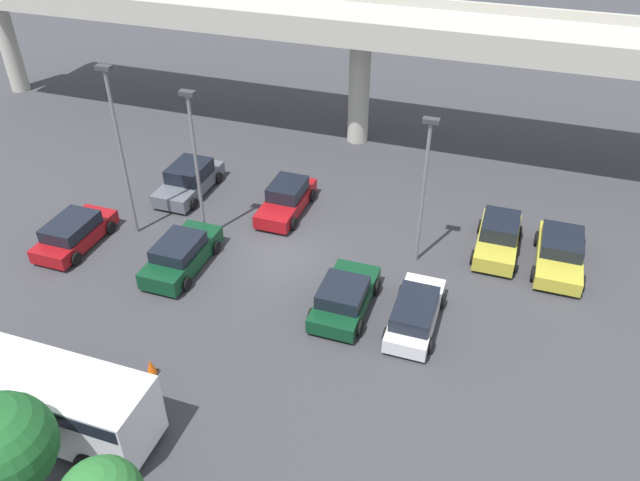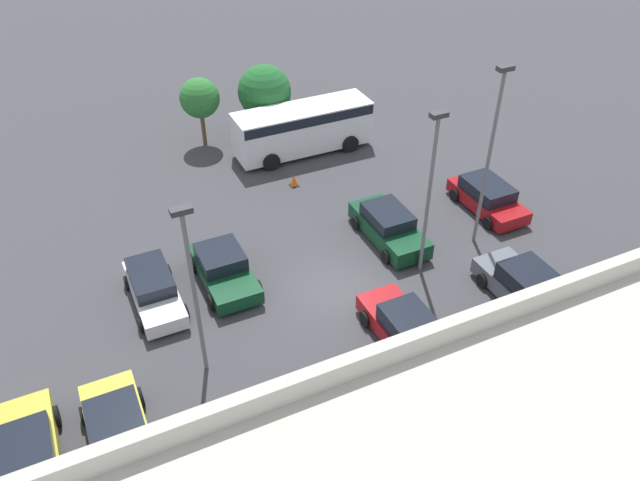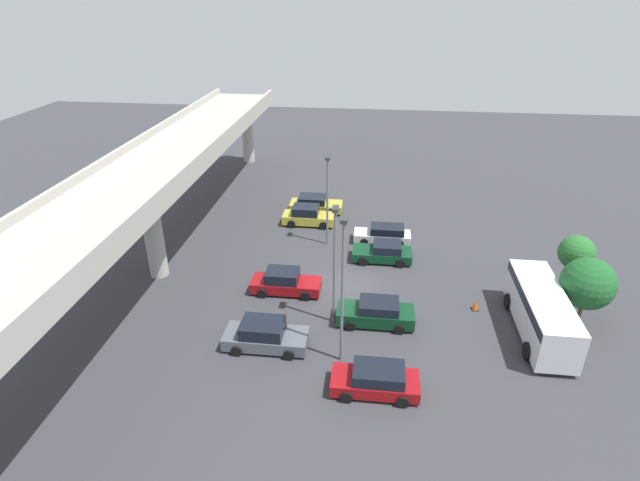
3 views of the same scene
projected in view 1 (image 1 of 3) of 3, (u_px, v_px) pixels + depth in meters
The scene contains 16 objects.
ground_plane at pixel (280, 257), 29.65m from camera, with size 112.58×112.58×0.00m, color #38383D.
highway_overpass at pixel (361, 30), 35.91m from camera, with size 53.82×6.20×8.29m.
parked_car_0 at pixel (74, 233), 30.10m from camera, with size 2.17×4.42×1.46m.
parked_car_1 at pixel (189, 180), 34.20m from camera, with size 2.26×4.74×1.63m.
parked_car_2 at pixel (181, 254), 28.64m from camera, with size 2.15×4.68×1.55m.
parked_car_3 at pixel (287, 199), 32.62m from camera, with size 2.06×4.63×1.60m.
parked_car_4 at pixel (344, 297), 26.26m from camera, with size 2.26×4.38×1.45m.
parked_car_5 at pixel (415, 313), 25.44m from camera, with size 1.97×4.50×1.41m.
parked_car_6 at pixel (498, 237), 29.73m from camera, with size 2.09×4.41×1.65m.
parked_car_7 at pixel (560, 252), 28.81m from camera, with size 2.26×4.72×1.46m.
shuttle_bus at pixel (41, 394), 20.74m from camera, with size 7.92×2.64×2.73m.
lamp_post_near_aisle at pixel (424, 181), 27.04m from camera, with size 0.70×0.35×7.21m.
lamp_post_mid_lot at pixel (119, 142), 28.56m from camera, with size 0.70×0.35×8.58m.
lamp_post_by_overpass at pixel (195, 156), 28.49m from camera, with size 0.70×0.35×7.61m.
tree_front_left at pixel (1, 447), 17.62m from camera, with size 3.12×3.12×4.41m.
traffic_cone at pixel (151, 367), 23.48m from camera, with size 0.44×0.44×0.70m.
Camera 1 is at (9.49, -21.84, 17.80)m, focal length 35.00 mm.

